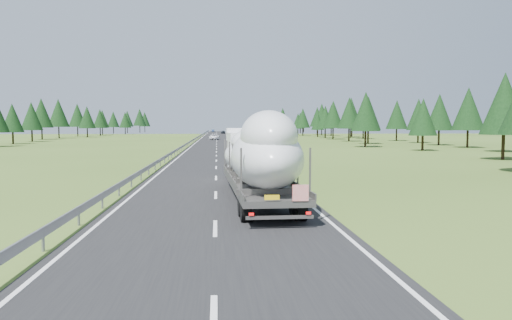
{
  "coord_description": "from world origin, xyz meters",
  "views": [
    {
      "loc": [
        0.08,
        -27.66,
        3.9
      ],
      "look_at": [
        2.16,
        -1.23,
        2.05
      ],
      "focal_mm": 35.0,
      "sensor_mm": 36.0,
      "label": 1
    }
  ],
  "objects": [
    {
      "name": "road_surface",
      "position": [
        0.0,
        100.0,
        0.01
      ],
      "size": [
        10.0,
        400.0,
        0.02
      ],
      "primitive_type": "cube",
      "color": "black",
      "rests_on": "ground"
    },
    {
      "name": "boat_truck",
      "position": [
        2.16,
        -1.06,
        2.34
      ],
      "size": [
        3.46,
        20.08,
        4.54
      ],
      "color": "white",
      "rests_on": "ground"
    },
    {
      "name": "distant_van",
      "position": [
        -0.63,
        108.03,
        0.75
      ],
      "size": [
        2.82,
        5.55,
        1.5
      ],
      "primitive_type": "imported",
      "rotation": [
        0.0,
        0.0,
        -0.06
      ],
      "color": "white",
      "rests_on": "ground"
    },
    {
      "name": "distant_car_blue",
      "position": [
        -2.21,
        261.52,
        0.7
      ],
      "size": [
        1.69,
        4.32,
        1.4
      ],
      "primitive_type": "imported",
      "rotation": [
        0.0,
        0.0,
        0.05
      ],
      "color": "#192948",
      "rests_on": "ground"
    },
    {
      "name": "guardrail",
      "position": [
        -5.3,
        99.94,
        0.6
      ],
      "size": [
        0.1,
        400.0,
        0.76
      ],
      "color": "slate",
      "rests_on": "ground"
    },
    {
      "name": "distant_car_dark",
      "position": [
        2.96,
        202.51,
        0.76
      ],
      "size": [
        2.21,
        4.6,
        1.52
      ],
      "primitive_type": "imported",
      "rotation": [
        0.0,
        0.0,
        -0.1
      ],
      "color": "black",
      "rests_on": "ground"
    },
    {
      "name": "marker_posts",
      "position": [
        6.5,
        155.0,
        0.54
      ],
      "size": [
        0.13,
        350.08,
        1.0
      ],
      "color": "silver",
      "rests_on": "ground"
    },
    {
      "name": "highway_sign",
      "position": [
        7.2,
        80.0,
        1.81
      ],
      "size": [
        0.08,
        0.9,
        2.6
      ],
      "color": "slate",
      "rests_on": "ground"
    },
    {
      "name": "ground",
      "position": [
        0.0,
        0.0,
        0.0
      ],
      "size": [
        400.0,
        400.0,
        0.0
      ],
      "primitive_type": "plane",
      "color": "#3B541C",
      "rests_on": "ground"
    },
    {
      "name": "tree_line_left",
      "position": [
        -44.47,
        116.24,
        6.91
      ],
      "size": [
        15.67,
        283.61,
        12.45
      ],
      "color": "black",
      "rests_on": "ground"
    },
    {
      "name": "tree_line_right",
      "position": [
        39.0,
        102.13,
        6.83
      ],
      "size": [
        28.23,
        283.68,
        12.61
      ],
      "color": "black",
      "rests_on": "ground"
    }
  ]
}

